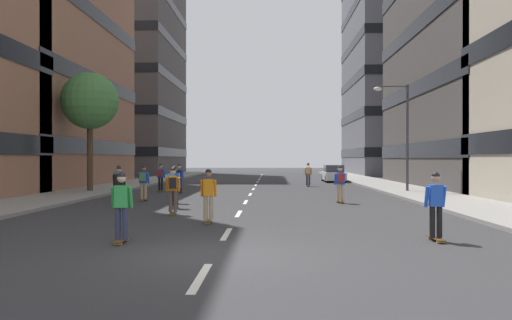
# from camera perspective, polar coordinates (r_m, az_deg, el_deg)

# --- Properties ---
(ground_plane) EXTENTS (146.61, 146.61, 0.00)m
(ground_plane) POSITION_cam_1_polar(r_m,az_deg,el_deg) (35.16, -0.22, -3.27)
(ground_plane) COLOR #333335
(sidewalk_left) EXTENTS (3.82, 67.19, 0.14)m
(sidewalk_left) POSITION_cam_1_polar(r_m,az_deg,el_deg) (39.80, -14.56, -2.77)
(sidewalk_left) COLOR gray
(sidewalk_left) RESTS_ON ground_plane
(sidewalk_right) EXTENTS (3.82, 67.19, 0.14)m
(sidewalk_right) POSITION_cam_1_polar(r_m,az_deg,el_deg) (39.16, 14.69, -2.82)
(sidewalk_right) COLOR gray
(sidewalk_right) RESTS_ON ground_plane
(lane_markings) EXTENTS (0.16, 57.20, 0.01)m
(lane_markings) POSITION_cam_1_polar(r_m,az_deg,el_deg) (36.22, -0.16, -3.16)
(lane_markings) COLOR silver
(lane_markings) RESTS_ON ground_plane
(building_left_far) EXTENTS (16.64, 18.68, 33.99)m
(building_left_far) POSITION_cam_1_polar(r_m,az_deg,el_deg) (70.16, -16.35, 12.50)
(building_left_far) COLOR #4C4744
(building_left_far) RESTS_ON ground_plane
(building_right_far) EXTENTS (16.64, 18.59, 28.26)m
(building_right_far) POSITION_cam_1_polar(r_m,az_deg,el_deg) (68.87, 18.01, 10.30)
(building_right_far) COLOR slate
(building_right_far) RESTS_ON ground_plane
(parked_car_near) EXTENTS (1.82, 4.40, 1.52)m
(parked_car_near) POSITION_cam_1_polar(r_m,az_deg,el_deg) (44.58, 9.04, -1.64)
(parked_car_near) COLOR silver
(parked_car_near) RESTS_ON ground_plane
(street_tree_near) EXTENTS (3.49, 3.49, 7.28)m
(street_tree_near) POSITION_cam_1_polar(r_m,az_deg,el_deg) (31.99, -18.83, 6.48)
(street_tree_near) COLOR #4C3823
(street_tree_near) RESTS_ON sidewalk_left
(streetlamp_right) EXTENTS (2.13, 0.30, 6.50)m
(streetlamp_right) POSITION_cam_1_polar(r_m,az_deg,el_deg) (31.24, 16.61, 3.88)
(streetlamp_right) COLOR #3F3F44
(streetlamp_right) RESTS_ON sidewalk_right
(skater_0) EXTENTS (0.53, 0.90, 1.78)m
(skater_0) POSITION_cam_1_polar(r_m,az_deg,el_deg) (30.18, -8.98, -1.91)
(skater_0) COLOR brown
(skater_0) RESTS_ON ground_plane
(skater_1) EXTENTS (0.54, 0.91, 1.78)m
(skater_1) POSITION_cam_1_polar(r_m,az_deg,el_deg) (12.70, -15.44, -4.96)
(skater_1) COLOR brown
(skater_1) RESTS_ON ground_plane
(skater_2) EXTENTS (0.55, 0.92, 1.78)m
(skater_2) POSITION_cam_1_polar(r_m,az_deg,el_deg) (31.74, -11.09, -1.81)
(skater_2) COLOR brown
(skater_2) RESTS_ON ground_plane
(skater_3) EXTENTS (0.54, 0.91, 1.78)m
(skater_3) POSITION_cam_1_polar(r_m,az_deg,el_deg) (24.92, -13.00, -2.36)
(skater_3) COLOR brown
(skater_3) RESTS_ON ground_plane
(skater_4) EXTENTS (0.56, 0.92, 1.78)m
(skater_4) POSITION_cam_1_polar(r_m,az_deg,el_deg) (18.72, -9.68, -3.20)
(skater_4) COLOR brown
(skater_4) RESTS_ON ground_plane
(skater_5) EXTENTS (0.54, 0.91, 1.78)m
(skater_5) POSITION_cam_1_polar(r_m,az_deg,el_deg) (21.85, -15.72, -2.80)
(skater_5) COLOR brown
(skater_5) RESTS_ON ground_plane
(skater_6) EXTENTS (0.53, 0.90, 1.78)m
(skater_6) POSITION_cam_1_polar(r_m,az_deg,el_deg) (25.63, -15.77, -2.29)
(skater_6) COLOR brown
(skater_6) RESTS_ON ground_plane
(skater_7) EXTENTS (0.55, 0.92, 1.78)m
(skater_7) POSITION_cam_1_polar(r_m,az_deg,el_deg) (23.47, 9.80, -2.51)
(skater_7) COLOR brown
(skater_7) RESTS_ON ground_plane
(skater_8) EXTENTS (0.56, 0.92, 1.78)m
(skater_8) POSITION_cam_1_polar(r_m,az_deg,el_deg) (37.04, 6.11, -1.52)
(skater_8) COLOR brown
(skater_8) RESTS_ON ground_plane
(skater_9) EXTENTS (0.53, 0.90, 1.78)m
(skater_9) POSITION_cam_1_polar(r_m,az_deg,el_deg) (23.38, -9.49, -2.60)
(skater_9) COLOR brown
(skater_9) RESTS_ON ground_plane
(skater_10) EXTENTS (0.54, 0.91, 1.78)m
(skater_10) POSITION_cam_1_polar(r_m,az_deg,el_deg) (21.12, -9.57, -2.82)
(skater_10) COLOR brown
(skater_10) RESTS_ON ground_plane
(skater_11) EXTENTS (0.54, 0.91, 1.78)m
(skater_11) POSITION_cam_1_polar(r_m,az_deg,el_deg) (16.05, -5.58, -3.87)
(skater_11) COLOR brown
(skater_11) RESTS_ON ground_plane
(skater_12) EXTENTS (0.54, 0.90, 1.78)m
(skater_12) POSITION_cam_1_polar(r_m,az_deg,el_deg) (13.36, 20.26, -4.71)
(skater_12) COLOR brown
(skater_12) RESTS_ON ground_plane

